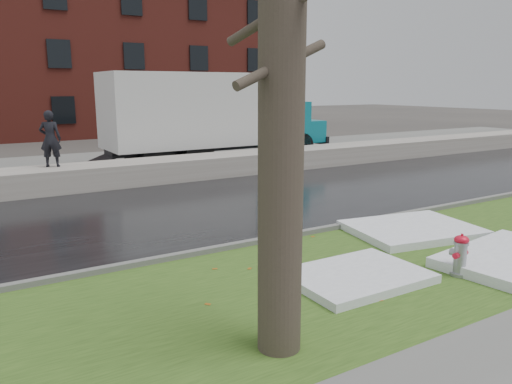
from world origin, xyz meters
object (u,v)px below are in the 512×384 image
worker (50,139)px  box_truck (205,116)px  tree (282,70)px  fire_hydrant (460,253)px

worker → box_truck: bearing=-136.0°
worker → tree: bearing=115.5°
fire_hydrant → worker: worker is taller
fire_hydrant → tree: tree is taller
box_truck → fire_hydrant: bearing=-98.5°
tree → box_truck: (5.80, 14.12, -1.38)m
fire_hydrant → box_truck: bearing=74.5°
fire_hydrant → box_truck: (1.88, 13.72, 1.53)m
tree → box_truck: tree is taller
tree → box_truck: size_ratio=0.59×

